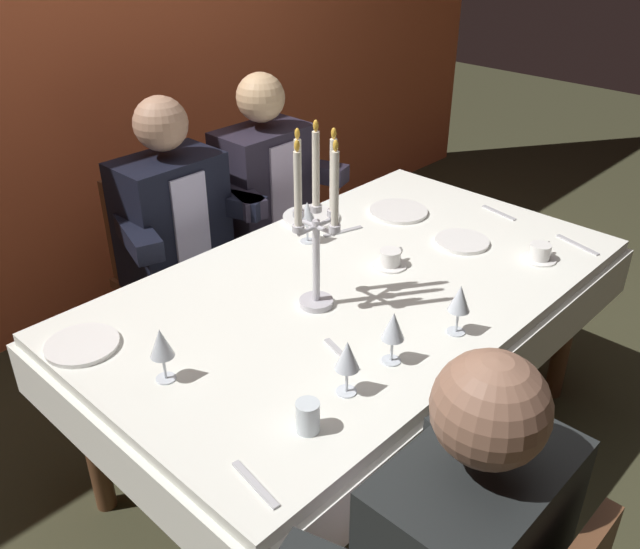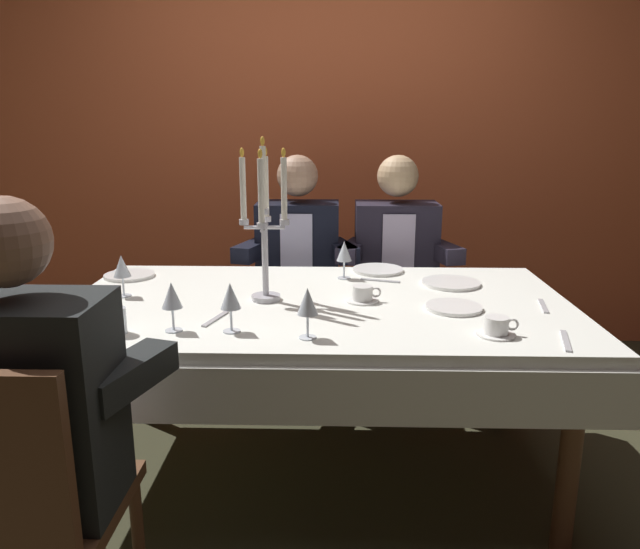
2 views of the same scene
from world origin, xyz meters
The scene contains 23 objects.
ground_plane centered at (0.00, 0.00, 0.00)m, with size 12.00×12.00×0.00m, color #363522.
back_wall centered at (0.00, 1.66, 1.35)m, with size 6.00×0.12×2.70m, color #DC6338.
dining_table centered at (0.00, 0.00, 0.62)m, with size 1.94×1.14×0.74m.
candelabra centered at (-0.20, 0.00, 1.03)m, with size 0.19×0.19×0.61m.
dinner_plate_0 centered at (0.50, -0.10, 0.75)m, with size 0.20×0.20×0.01m, color white.
dinner_plate_1 centered at (-0.84, 0.34, 0.75)m, with size 0.22×0.22×0.01m, color white.
dinner_plate_2 centered at (0.26, 0.47, 0.75)m, with size 0.23×0.23×0.01m, color white.
dinner_plate_3 centered at (0.55, 0.25, 0.75)m, with size 0.24×0.24×0.01m, color white.
wine_glass_0 centered at (0.10, 0.34, 0.85)m, with size 0.07×0.07×0.16m.
wine_glass_1 centered at (-0.46, -0.36, 0.85)m, with size 0.07×0.07×0.16m.
wine_glass_2 centered at (-0.76, 0.04, 0.86)m, with size 0.07×0.07×0.16m.
wine_glass_3 centered at (-0.27, -0.36, 0.85)m, with size 0.07×0.07×0.16m.
wine_glass_4 centered at (-0.02, -0.41, 0.85)m, with size 0.07×0.07×0.16m.
water_tumbler_0 centered at (-0.63, -0.39, 0.78)m, with size 0.06×0.06×0.08m, color silver.
coffee_cup_0 centered at (0.58, -0.37, 0.77)m, with size 0.13×0.12×0.06m.
coffee_cup_1 centered at (0.17, -0.01, 0.77)m, with size 0.13×0.12×0.06m.
fork_0 centered at (-0.34, -0.24, 0.74)m, with size 0.17×0.02×0.01m, color #B7B7BC.
fork_1 centered at (-0.84, -0.43, 0.74)m, with size 0.17×0.02×0.01m, color #B7B7BC.
fork_2 centered at (0.26, 0.29, 0.74)m, with size 0.17×0.02×0.01m, color #B7B7BC.
fork_3 centered at (0.83, -0.06, 0.74)m, with size 0.17×0.02×0.01m, color #B7B7BC.
knife_4 centered at (0.78, -0.42, 0.74)m, with size 0.19×0.02×0.01m, color #B7B7BC.
seated_diner_1 centered at (-0.13, 0.89, 0.74)m, with size 0.63×0.48×1.24m.
seated_diner_2 centered at (0.38, 0.89, 0.74)m, with size 0.63×0.48×1.24m.
Camera 1 is at (-1.53, -1.28, 1.91)m, focal length 38.05 mm.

